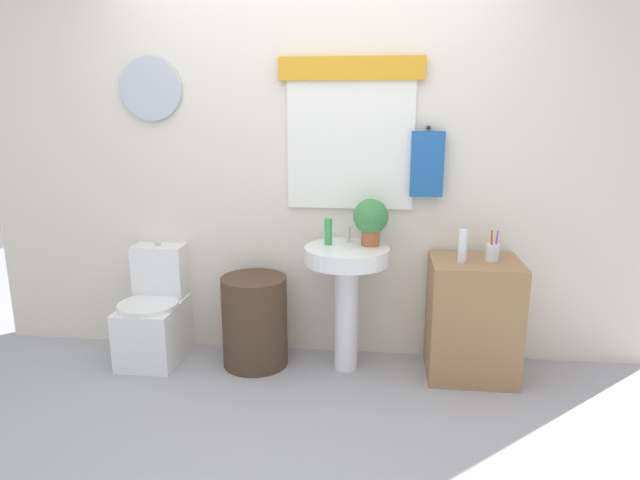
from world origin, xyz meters
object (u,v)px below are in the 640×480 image
at_px(toilet, 155,316).
at_px(pedestal_sink, 347,278).
at_px(laundry_hamper, 255,321).
at_px(soap_bottle, 328,231).
at_px(potted_plant, 371,219).
at_px(wooden_cabinet, 472,319).
at_px(lotion_bottle, 463,246).
at_px(toothbrush_cup, 492,252).

xyz_separation_m(toilet, pedestal_sink, (1.27, -0.04, 0.32)).
bearing_deg(laundry_hamper, soap_bottle, 6.09).
bearing_deg(potted_plant, wooden_cabinet, -5.38).
bearing_deg(toilet, wooden_cabinet, -1.01).
bearing_deg(lotion_bottle, wooden_cabinet, 23.24).
relative_size(laundry_hamper, toothbrush_cup, 3.17).
height_order(toilet, toothbrush_cup, toothbrush_cup).
bearing_deg(toothbrush_cup, toilet, 179.57).
bearing_deg(toothbrush_cup, pedestal_sink, -178.68).
bearing_deg(toilet, laundry_hamper, -3.04).
bearing_deg(potted_plant, toothbrush_cup, -3.14).
xyz_separation_m(potted_plant, toothbrush_cup, (0.73, -0.04, -0.18)).
relative_size(laundry_hamper, pedestal_sink, 0.73).
distance_m(toilet, soap_bottle, 1.30).
height_order(toilet, wooden_cabinet, toilet).
xyz_separation_m(pedestal_sink, soap_bottle, (-0.12, 0.05, 0.28)).
xyz_separation_m(laundry_hamper, toothbrush_cup, (1.46, 0.02, 0.50)).
distance_m(soap_bottle, potted_plant, 0.27).
bearing_deg(pedestal_sink, laundry_hamper, 180.00).
distance_m(laundry_hamper, wooden_cabinet, 1.37).
bearing_deg(pedestal_sink, potted_plant, 23.20).
bearing_deg(lotion_bottle, laundry_hamper, 178.20).
relative_size(toilet, toothbrush_cup, 4.08).
distance_m(toilet, potted_plant, 1.57).
bearing_deg(pedestal_sink, lotion_bottle, -3.35).
distance_m(laundry_hamper, soap_bottle, 0.76).
height_order(wooden_cabinet, soap_bottle, soap_bottle).
bearing_deg(lotion_bottle, toilet, 177.77).
height_order(toilet, pedestal_sink, pedestal_sink).
bearing_deg(pedestal_sink, soap_bottle, 157.38).
height_order(laundry_hamper, lotion_bottle, lotion_bottle).
relative_size(laundry_hamper, wooden_cabinet, 0.79).
bearing_deg(potted_plant, soap_bottle, -177.80).
bearing_deg(toilet, potted_plant, 0.97).
bearing_deg(laundry_hamper, potted_plant, 4.71).
xyz_separation_m(soap_bottle, potted_plant, (0.26, 0.01, 0.08)).
bearing_deg(wooden_cabinet, potted_plant, 174.62).
relative_size(wooden_cabinet, toothbrush_cup, 3.99).
height_order(laundry_hamper, potted_plant, potted_plant).
bearing_deg(soap_bottle, toothbrush_cup, -1.74).
relative_size(laundry_hamper, potted_plant, 2.03).
xyz_separation_m(laundry_hamper, potted_plant, (0.73, 0.06, 0.68)).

